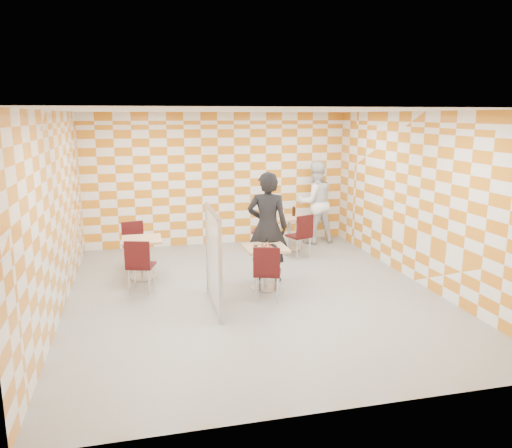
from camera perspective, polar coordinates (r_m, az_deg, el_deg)
The scene contains 15 objects.
room_shell at distance 8.57m, azimuth -1.18°, elevation 2.73°, with size 7.00×7.00×7.00m.
main_table at distance 8.52m, azimuth 1.09°, elevation -4.18°, with size 0.70×0.70×0.75m.
second_table at distance 11.01m, azimuth 3.81°, elevation -0.41°, with size 0.70×0.70×0.75m.
empty_table at distance 9.30m, azimuth -12.88°, elevation -3.07°, with size 0.70×0.70×0.75m.
chair_main_front at distance 7.93m, azimuth 1.27°, elevation -5.17°, with size 0.54×0.54×0.92m.
chair_second_front at distance 10.41m, azimuth 5.23°, elevation -0.97°, with size 0.54×0.55×0.92m.
chair_second_side at distance 10.87m, azimuth 1.19°, elevation -0.36°, with size 0.55×0.54×0.92m.
chair_empty_near at distance 8.53m, azimuth -13.18°, elevation -4.24°, with size 0.52×0.53×0.92m.
chair_empty_far at distance 9.90m, azimuth -13.74°, elevation -1.98°, with size 0.51×0.51×0.92m.
partition at distance 7.64m, azimuth -4.89°, elevation -3.98°, with size 0.08×1.38×1.55m.
man_dark at distance 8.86m, azimuth 1.32°, elevation -0.34°, with size 0.72×0.47×1.98m, color black.
man_white at distance 11.65m, azimuth 6.75°, elevation 2.46°, with size 0.93×0.72×1.90m, color white.
pizza_on_foil at distance 8.43m, azimuth 1.12°, elevation -2.53°, with size 0.40×0.40×0.04m.
sport_bottle at distance 10.94m, azimuth 3.05°, elevation 1.29°, with size 0.06×0.06×0.20m.
soda_bottle at distance 11.05m, azimuth 4.34°, elevation 1.46°, with size 0.07×0.07×0.23m.
Camera 1 is at (-1.79, -7.72, 2.93)m, focal length 35.00 mm.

